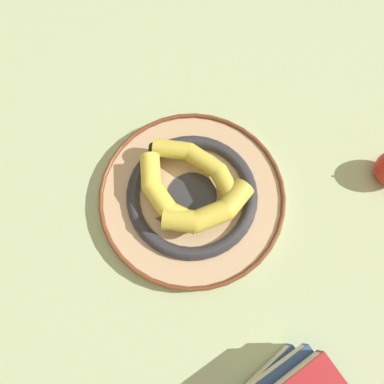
{
  "coord_description": "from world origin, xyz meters",
  "views": [
    {
      "loc": [
        0.13,
        -0.16,
        0.66
      ],
      "look_at": [
        0.01,
        0.01,
        0.04
      ],
      "focal_mm": 35.0,
      "sensor_mm": 36.0,
      "label": 1
    }
  ],
  "objects": [
    {
      "name": "banana_a",
      "position": [
        -0.01,
        0.06,
        0.05
      ],
      "size": [
        0.21,
        0.07,
        0.03
      ],
      "rotation": [
        0.0,
        0.0,
        3.13
      ],
      "color": "gold",
      "rests_on": "decorative_bowl"
    },
    {
      "name": "banana_b",
      "position": [
        -0.03,
        -0.02,
        0.05
      ],
      "size": [
        0.17,
        0.1,
        0.04
      ],
      "rotation": [
        0.0,
        0.0,
        5.94
      ],
      "color": "yellow",
      "rests_on": "decorative_bowl"
    },
    {
      "name": "ground_plane",
      "position": [
        0.0,
        0.0,
        0.0
      ],
      "size": [
        2.8,
        2.8,
        0.0
      ],
      "primitive_type": "plane",
      "color": "#B2C693"
    },
    {
      "name": "banana_c",
      "position": [
        0.05,
        -0.01,
        0.05
      ],
      "size": [
        0.12,
        0.16,
        0.04
      ],
      "rotation": [
        0.0,
        0.0,
        7.3
      ],
      "color": "gold",
      "rests_on": "decorative_bowl"
    },
    {
      "name": "decorative_bowl",
      "position": [
        0.01,
        0.01,
        0.02
      ],
      "size": [
        0.34,
        0.34,
        0.04
      ],
      "color": "tan",
      "rests_on": "ground_plane"
    }
  ]
}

